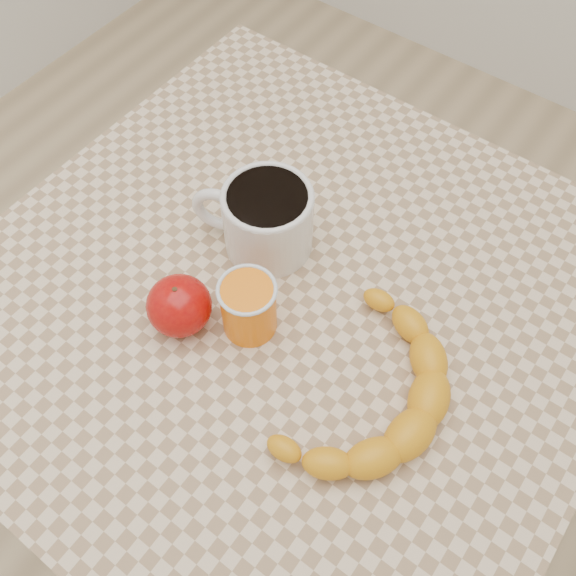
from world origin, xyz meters
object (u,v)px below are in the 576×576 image
Objects in this scene: table at (288,329)px; coffee_mug at (266,217)px; banana at (367,392)px; orange_juice_glass at (248,307)px; apple at (179,306)px.

coffee_mug is at bearing 144.97° from table.
table is 0.17m from coffee_mug.
banana is (0.15, -0.06, 0.11)m from table.
orange_juice_glass is at bearing -61.80° from coffee_mug.
banana is (0.23, -0.11, -0.03)m from coffee_mug.
orange_juice_glass reaches higher than table.
apple is at bearing -147.11° from orange_juice_glass.
orange_juice_glass is (-0.01, -0.06, 0.13)m from table.
apple is at bearing -128.34° from table.
orange_juice_glass is (0.06, -0.11, -0.01)m from coffee_mug.
table is 2.56× the size of banana.
table is 4.58× the size of coffee_mug.
banana is at bearing -26.18° from coffee_mug.
coffee_mug reaches higher than apple.
orange_juice_glass is 0.26× the size of banana.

